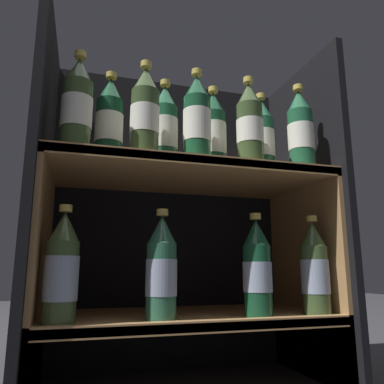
% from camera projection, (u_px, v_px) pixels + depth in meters
% --- Properties ---
extents(fridge_back_wall, '(0.74, 0.02, 0.88)m').
position_uv_depth(fridge_back_wall, '(170.00, 217.00, 1.15)').
color(fridge_back_wall, black).
rests_on(fridge_back_wall, ground_plane).
extents(fridge_side_left, '(0.02, 0.39, 0.88)m').
position_uv_depth(fridge_side_left, '(39.00, 201.00, 0.88)').
color(fridge_side_left, black).
rests_on(fridge_side_left, ground_plane).
extents(fridge_side_right, '(0.02, 0.39, 0.88)m').
position_uv_depth(fridge_side_right, '(307.00, 213.00, 1.08)').
color(fridge_side_right, black).
rests_on(fridge_side_right, ground_plane).
extents(shelf_lower, '(0.70, 0.35, 0.18)m').
position_uv_depth(shelf_lower, '(187.00, 325.00, 0.91)').
color(shelf_lower, '#9E7547').
rests_on(shelf_lower, ground_plane).
extents(shelf_upper, '(0.70, 0.35, 0.53)m').
position_uv_depth(shelf_upper, '(187.00, 224.00, 0.96)').
color(shelf_upper, '#9E7547').
rests_on(shelf_upper, ground_plane).
extents(bottle_upper_front_0, '(0.07, 0.07, 0.24)m').
position_uv_depth(bottle_upper_front_0, '(77.00, 106.00, 0.83)').
color(bottle_upper_front_0, '#384C28').
rests_on(bottle_upper_front_0, shelf_upper).
extents(bottle_upper_front_1, '(0.07, 0.07, 0.24)m').
position_uv_depth(bottle_upper_front_1, '(145.00, 114.00, 0.87)').
color(bottle_upper_front_1, '#384C28').
rests_on(bottle_upper_front_1, shelf_upper).
extents(bottle_upper_front_2, '(0.07, 0.07, 0.24)m').
position_uv_depth(bottle_upper_front_2, '(197.00, 120.00, 0.90)').
color(bottle_upper_front_2, '#194C2D').
rests_on(bottle_upper_front_2, shelf_upper).
extents(bottle_upper_front_3, '(0.07, 0.07, 0.24)m').
position_uv_depth(bottle_upper_front_3, '(250.00, 126.00, 0.94)').
color(bottle_upper_front_3, '#384C28').
rests_on(bottle_upper_front_3, shelf_upper).
extents(bottle_upper_front_4, '(0.07, 0.07, 0.24)m').
position_uv_depth(bottle_upper_front_4, '(301.00, 132.00, 0.98)').
color(bottle_upper_front_4, '#1E5638').
rests_on(bottle_upper_front_4, shelf_upper).
extents(bottle_upper_back_0, '(0.07, 0.07, 0.24)m').
position_uv_depth(bottle_upper_back_0, '(109.00, 123.00, 0.92)').
color(bottle_upper_back_0, '#144228').
rests_on(bottle_upper_back_0, shelf_upper).
extents(bottle_upper_back_1, '(0.07, 0.07, 0.24)m').
position_uv_depth(bottle_upper_back_1, '(165.00, 129.00, 0.96)').
color(bottle_upper_back_1, '#1E5638').
rests_on(bottle_upper_back_1, shelf_upper).
extents(bottle_upper_back_2, '(0.07, 0.07, 0.24)m').
position_uv_depth(bottle_upper_back_2, '(214.00, 134.00, 0.99)').
color(bottle_upper_back_2, '#144228').
rests_on(bottle_upper_back_2, shelf_upper).
extents(bottle_upper_back_3, '(0.07, 0.07, 0.24)m').
position_uv_depth(bottle_upper_back_3, '(262.00, 139.00, 1.03)').
color(bottle_upper_back_3, '#1E5638').
rests_on(bottle_upper_back_3, shelf_upper).
extents(bottle_lower_front_0, '(0.07, 0.07, 0.24)m').
position_uv_depth(bottle_lower_front_0, '(62.00, 270.00, 0.75)').
color(bottle_lower_front_0, '#384C28').
rests_on(bottle_lower_front_0, shelf_lower).
extents(bottle_lower_front_1, '(0.07, 0.07, 0.24)m').
position_uv_depth(bottle_lower_front_1, '(161.00, 270.00, 0.81)').
color(bottle_lower_front_1, '#285B42').
rests_on(bottle_lower_front_1, shelf_lower).
extents(bottle_lower_front_2, '(0.07, 0.07, 0.24)m').
position_uv_depth(bottle_lower_front_2, '(257.00, 270.00, 0.87)').
color(bottle_lower_front_2, '#144228').
rests_on(bottle_lower_front_2, shelf_lower).
extents(bottle_lower_front_3, '(0.07, 0.07, 0.24)m').
position_uv_depth(bottle_lower_front_3, '(315.00, 270.00, 0.91)').
color(bottle_lower_front_3, '#384C28').
rests_on(bottle_lower_front_3, shelf_lower).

